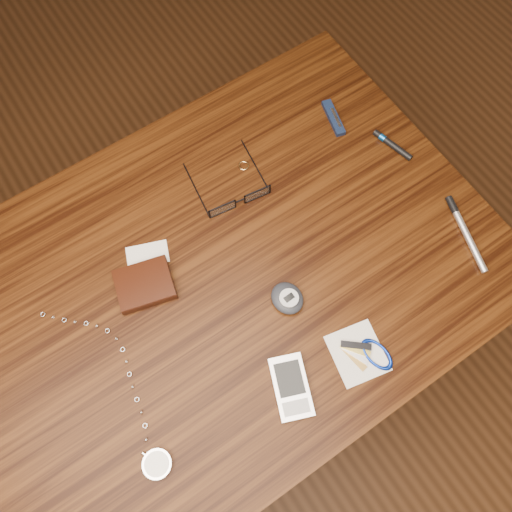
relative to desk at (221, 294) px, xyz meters
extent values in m
plane|color=#472814|center=(0.00, 0.00, -0.65)|extent=(3.80, 3.80, 0.00)
cube|color=#341908|center=(0.00, 0.00, 0.08)|extent=(1.00, 0.70, 0.03)
cylinder|color=#4C2814|center=(0.45, -0.30, -0.29)|extent=(0.05, 0.05, 0.71)
cylinder|color=#4C2814|center=(-0.45, 0.30, -0.29)|extent=(0.05, 0.05, 0.71)
cylinder|color=#4C2814|center=(0.45, 0.30, -0.29)|extent=(0.05, 0.05, 0.71)
cube|color=black|center=(-0.11, 0.06, 0.11)|extent=(0.11, 0.10, 0.02)
cube|color=black|center=(-0.11, 0.06, 0.12)|extent=(0.11, 0.10, 0.00)
cube|color=silver|center=(-0.08, 0.11, 0.10)|extent=(0.09, 0.07, 0.00)
cube|color=black|center=(0.08, 0.10, 0.12)|extent=(0.05, 0.01, 0.03)
cube|color=silver|center=(0.08, 0.10, 0.12)|extent=(0.05, 0.01, 0.02)
cylinder|color=black|center=(0.06, 0.17, 0.10)|extent=(0.02, 0.13, 0.00)
cube|color=black|center=(0.15, 0.09, 0.12)|extent=(0.05, 0.01, 0.03)
cube|color=silver|center=(0.15, 0.09, 0.12)|extent=(0.05, 0.01, 0.02)
cylinder|color=black|center=(0.18, 0.15, 0.10)|extent=(0.02, 0.13, 0.00)
cube|color=black|center=(0.11, 0.10, 0.12)|extent=(0.02, 0.00, 0.00)
torus|color=tan|center=(0.16, 0.16, 0.10)|extent=(0.02, 0.02, 0.00)
cylinder|color=silver|center=(-0.24, -0.21, 0.11)|extent=(0.05, 0.05, 0.01)
cylinder|color=white|center=(-0.24, -0.21, 0.11)|extent=(0.04, 0.04, 0.00)
cylinder|color=silver|center=(-0.25, -0.18, 0.11)|extent=(0.01, 0.01, 0.01)
torus|color=silver|center=(-0.24, -0.17, 0.10)|extent=(0.01, 0.01, 0.01)
torus|color=silver|center=(-0.23, -0.15, 0.10)|extent=(0.01, 0.01, 0.00)
torus|color=silver|center=(-0.22, -0.13, 0.10)|extent=(0.01, 0.01, 0.01)
torus|color=silver|center=(-0.22, -0.10, 0.10)|extent=(0.01, 0.01, 0.00)
torus|color=silver|center=(-0.21, -0.08, 0.10)|extent=(0.01, 0.01, 0.01)
torus|color=silver|center=(-0.21, -0.06, 0.10)|extent=(0.01, 0.01, 0.00)
torus|color=silver|center=(-0.20, -0.04, 0.10)|extent=(0.01, 0.00, 0.01)
torus|color=silver|center=(-0.20, -0.02, 0.10)|extent=(0.01, 0.01, 0.00)
torus|color=silver|center=(-0.20, 0.00, 0.10)|extent=(0.01, 0.00, 0.01)
torus|color=silver|center=(-0.21, 0.02, 0.10)|extent=(0.01, 0.01, 0.00)
torus|color=silver|center=(-0.22, 0.04, 0.10)|extent=(0.01, 0.01, 0.01)
torus|color=silver|center=(-0.23, 0.05, 0.10)|extent=(0.01, 0.01, 0.00)
torus|color=silver|center=(-0.24, 0.07, 0.10)|extent=(0.01, 0.01, 0.01)
torus|color=silver|center=(-0.26, 0.08, 0.10)|extent=(0.01, 0.01, 0.00)
torus|color=silver|center=(-0.27, 0.09, 0.10)|extent=(0.01, 0.01, 0.01)
torus|color=silver|center=(-0.28, 0.11, 0.10)|extent=(0.01, 0.01, 0.00)
cube|color=silver|center=(0.00, -0.23, 0.11)|extent=(0.09, 0.12, 0.01)
cube|color=black|center=(0.00, -0.22, 0.12)|extent=(0.06, 0.07, 0.00)
cube|color=#989BA0|center=(-0.01, -0.26, 0.12)|extent=(0.05, 0.04, 0.00)
ellipsoid|color=#20212A|center=(0.08, -0.10, 0.11)|extent=(0.05, 0.06, 0.02)
cylinder|color=#AFB3B8|center=(0.08, -0.11, 0.12)|extent=(0.03, 0.03, 0.00)
cube|color=black|center=(0.08, -0.11, 0.13)|extent=(0.02, 0.01, 0.00)
cube|color=white|center=(0.12, -0.24, 0.10)|extent=(0.10, 0.11, 0.00)
torus|color=#0B289F|center=(0.15, -0.26, 0.11)|extent=(0.06, 0.06, 0.01)
cube|color=olive|center=(0.11, -0.25, 0.10)|extent=(0.02, 0.05, 0.00)
cube|color=silver|center=(0.12, -0.24, 0.11)|extent=(0.03, 0.05, 0.00)
cube|color=#AB963C|center=(0.12, -0.24, 0.11)|extent=(0.04, 0.05, 0.00)
cube|color=black|center=(0.13, -0.23, 0.11)|extent=(0.05, 0.04, 0.00)
cube|color=#101C3A|center=(0.37, 0.15, 0.11)|extent=(0.04, 0.09, 0.01)
cube|color=#B8B8BC|center=(0.37, 0.15, 0.11)|extent=(0.02, 0.05, 0.00)
cylinder|color=silver|center=(0.42, -0.18, 0.11)|extent=(0.06, 0.15, 0.01)
cylinder|color=black|center=(0.44, -0.12, 0.11)|extent=(0.02, 0.04, 0.01)
cylinder|color=black|center=(0.43, 0.04, 0.11)|extent=(0.03, 0.09, 0.01)
cylinder|color=#1058B0|center=(0.42, 0.06, 0.11)|extent=(0.02, 0.01, 0.01)
camera|label=1|loc=(-0.10, -0.27, 0.94)|focal=35.00mm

